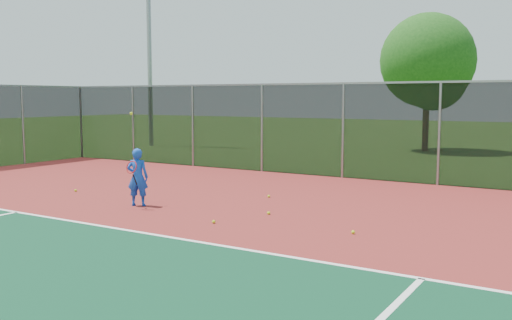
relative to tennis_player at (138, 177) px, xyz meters
The scene contains 10 objects.
court_apron 6.09m from the tennis_player, 29.89° to the right, with size 30.00×20.00×0.02m, color maroon.
fence_back 8.78m from the tennis_player, 53.07° to the left, with size 30.00×0.06×3.03m.
tennis_player is the anchor object (origin of this frame).
practice_ball_0 2.80m from the tennis_player, 13.22° to the right, with size 0.07×0.07×0.07m, color #BFE31A.
practice_ball_2 3.31m from the tennis_player, 12.84° to the left, with size 0.07×0.07×0.07m, color #BFE31A.
practice_ball_3 3.38m from the tennis_player, 50.92° to the left, with size 0.07×0.07×0.07m, color #BFE31A.
practice_ball_5 3.00m from the tennis_player, 167.86° to the left, with size 0.07×0.07×0.07m, color #BFE31A.
practice_ball_6 5.45m from the tennis_player, ahead, with size 0.07×0.07×0.07m, color #BFE31A.
floodlight_nw 18.38m from the tennis_player, 130.78° to the left, with size 0.90×0.40×11.55m.
tree_back_left 18.14m from the tennis_player, 83.26° to the left, with size 4.47×4.47×6.57m.
Camera 1 is at (4.07, -4.88, 2.57)m, focal length 40.00 mm.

